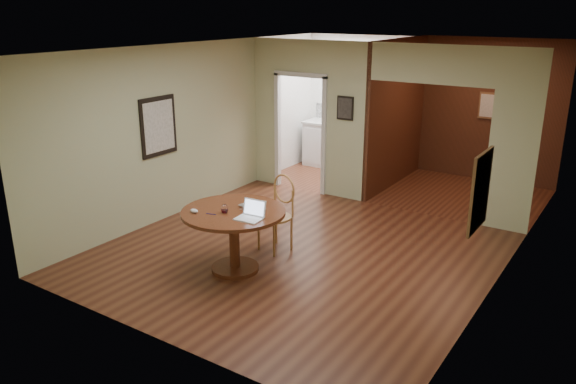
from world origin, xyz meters
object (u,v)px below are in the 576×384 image
Objects in this scene: chair at (278,209)px; closed_laptop at (249,209)px; dining_table at (234,226)px; open_laptop at (251,213)px.

chair reaches higher than closed_laptop.
dining_table is 0.87m from chair.
chair is 2.89× the size of closed_laptop.
open_laptop is at bearing -60.94° from chair.
closed_laptop is at bearing -71.51° from chair.
chair is 0.78m from closed_laptop.
dining_table is at bearing -132.31° from closed_laptop.
dining_table is 1.22× the size of chair.
closed_laptop is (0.06, -0.74, 0.24)m from chair.
chair is at bearing 84.21° from dining_table.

